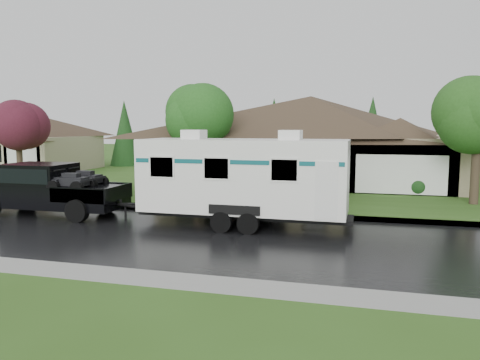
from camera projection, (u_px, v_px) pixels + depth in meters
ground at (217, 224)px, 18.29m from camera, size 140.00×140.00×0.00m
road at (199, 236)px, 16.37m from camera, size 140.00×8.00×0.01m
curb at (232, 212)px, 20.44m from camera, size 140.00×0.50×0.15m
lawn at (283, 180)px, 32.67m from camera, size 140.00×26.00×0.15m
house_main at (315, 129)px, 30.55m from camera, size 19.44×10.80×6.90m
house_far at (25, 136)px, 38.77m from camera, size 10.80×8.64×5.80m
tree_left_green at (197, 117)px, 24.58m from camera, size 3.59×3.59×5.94m
tree_red at (18, 127)px, 29.80m from camera, size 3.14×3.14×5.20m
tree_right_green at (478, 117)px, 21.70m from camera, size 3.57×3.57×5.91m
shrub_row at (300, 182)px, 26.62m from camera, size 13.60×1.00×1.00m
pickup_truck at (46, 188)px, 20.16m from camera, size 6.66×2.53×2.22m
travel_trailer at (244, 176)px, 17.80m from camera, size 8.22×2.89×3.69m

